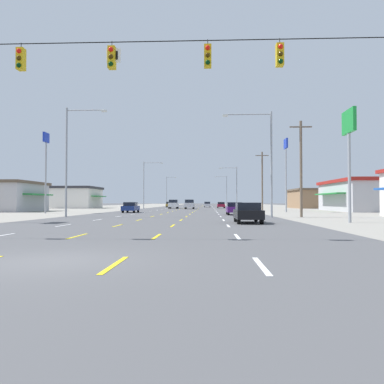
{
  "coord_description": "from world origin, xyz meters",
  "views": [
    {
      "loc": [
        4.0,
        -9.66,
        1.51
      ],
      "look_at": [
        0.49,
        72.74,
        3.63
      ],
      "focal_mm": 35.93,
      "sensor_mm": 36.0,
      "label": 1
    }
  ],
  "objects_px": {
    "streetlight_right_row_2": "(226,189)",
    "sedan_far_right_nearest": "(248,212)",
    "suv_center_turn_midfar": "(190,204)",
    "pole_sign_right_row_1": "(286,158)",
    "pole_sign_left_row_1": "(46,157)",
    "pole_sign_right_row_0": "(349,135)",
    "streetlight_left_row_0": "(70,154)",
    "hatchback_far_left_farthest": "(169,204)",
    "streetlight_left_row_1": "(146,181)",
    "streetlight_right_row_1": "(235,184)",
    "sedan_far_right_farther": "(221,205)",
    "streetlight_left_row_2": "(167,189)",
    "suv_inner_left_far": "(174,204)",
    "hatchback_inner_right_distant_a": "(207,204)",
    "sedan_far_left_mid": "(131,207)",
    "sedan_far_right_near": "(234,208)",
    "streetlight_right_row_0": "(266,155)"
  },
  "relations": [
    {
      "from": "streetlight_left_row_2",
      "to": "streetlight_left_row_0",
      "type": "bearing_deg",
      "value": -89.95
    },
    {
      "from": "sedan_far_right_nearest",
      "to": "streetlight_right_row_2",
      "type": "height_order",
      "value": "streetlight_right_row_2"
    },
    {
      "from": "hatchback_far_left_farthest",
      "to": "streetlight_right_row_0",
      "type": "distance_m",
      "value": 71.34
    },
    {
      "from": "sedan_far_right_near",
      "to": "hatchback_inner_right_distant_a",
      "type": "relative_size",
      "value": 1.15
    },
    {
      "from": "hatchback_inner_right_distant_a",
      "to": "streetlight_right_row_1",
      "type": "distance_m",
      "value": 25.65
    },
    {
      "from": "hatchback_far_left_farthest",
      "to": "streetlight_right_row_1",
      "type": "bearing_deg",
      "value": -54.6
    },
    {
      "from": "suv_inner_left_far",
      "to": "hatchback_far_left_farthest",
      "type": "xyz_separation_m",
      "value": [
        -3.13,
        21.79,
        -0.24
      ]
    },
    {
      "from": "hatchback_inner_right_distant_a",
      "to": "streetlight_right_row_2",
      "type": "xyz_separation_m",
      "value": [
        6.08,
        21.32,
        5.12
      ]
    },
    {
      "from": "sedan_far_right_nearest",
      "to": "streetlight_left_row_2",
      "type": "height_order",
      "value": "streetlight_left_row_2"
    },
    {
      "from": "streetlight_left_row_0",
      "to": "pole_sign_right_row_1",
      "type": "bearing_deg",
      "value": 36.1
    },
    {
      "from": "sedan_far_right_nearest",
      "to": "suv_center_turn_midfar",
      "type": "distance_m",
      "value": 54.27
    },
    {
      "from": "suv_center_turn_midfar",
      "to": "sedan_far_right_farther",
      "type": "distance_m",
      "value": 12.76
    },
    {
      "from": "sedan_far_right_near",
      "to": "streetlight_right_row_1",
      "type": "xyz_separation_m",
      "value": [
        2.72,
        38.45,
        4.56
      ]
    },
    {
      "from": "pole_sign_right_row_0",
      "to": "streetlight_right_row_1",
      "type": "relative_size",
      "value": 0.9
    },
    {
      "from": "sedan_far_right_farther",
      "to": "streetlight_right_row_2",
      "type": "height_order",
      "value": "streetlight_right_row_2"
    },
    {
      "from": "sedan_far_left_mid",
      "to": "streetlight_left_row_1",
      "type": "distance_m",
      "value": 30.59
    },
    {
      "from": "streetlight_left_row_0",
      "to": "pole_sign_right_row_0",
      "type": "bearing_deg",
      "value": -20.92
    },
    {
      "from": "streetlight_right_row_2",
      "to": "sedan_far_right_nearest",
      "type": "bearing_deg",
      "value": -91.66
    },
    {
      "from": "sedan_far_right_nearest",
      "to": "sedan_far_left_mid",
      "type": "bearing_deg",
      "value": 118.03
    },
    {
      "from": "streetlight_right_row_2",
      "to": "streetlight_right_row_0",
      "type": "bearing_deg",
      "value": -90.08
    },
    {
      "from": "sedan_far_right_near",
      "to": "streetlight_right_row_2",
      "type": "bearing_deg",
      "value": 88.14
    },
    {
      "from": "sedan_far_right_near",
      "to": "streetlight_right_row_0",
      "type": "bearing_deg",
      "value": -70.5
    },
    {
      "from": "suv_center_turn_midfar",
      "to": "pole_sign_left_row_1",
      "type": "xyz_separation_m",
      "value": [
        -17.55,
        -31.59,
        6.5
      ]
    },
    {
      "from": "sedan_far_right_nearest",
      "to": "sedan_far_right_farther",
      "type": "height_order",
      "value": "same"
    },
    {
      "from": "sedan_far_left_mid",
      "to": "hatchback_inner_right_distant_a",
      "type": "relative_size",
      "value": 1.15
    },
    {
      "from": "suv_center_turn_midfar",
      "to": "hatchback_inner_right_distant_a",
      "type": "xyz_separation_m",
      "value": [
        3.68,
        26.45,
        -0.24
      ]
    },
    {
      "from": "sedan_far_right_near",
      "to": "sedan_far_left_mid",
      "type": "xyz_separation_m",
      "value": [
        -13.93,
        8.44,
        0.0
      ]
    },
    {
      "from": "sedan_far_right_nearest",
      "to": "pole_sign_right_row_0",
      "type": "relative_size",
      "value": 0.55
    },
    {
      "from": "streetlight_left_row_1",
      "to": "streetlight_right_row_1",
      "type": "relative_size",
      "value": 1.13
    },
    {
      "from": "streetlight_right_row_1",
      "to": "streetlight_right_row_0",
      "type": "bearing_deg",
      "value": -90.13
    },
    {
      "from": "suv_inner_left_far",
      "to": "sedan_far_right_farther",
      "type": "height_order",
      "value": "suv_inner_left_far"
    },
    {
      "from": "suv_center_turn_midfar",
      "to": "pole_sign_right_row_1",
      "type": "distance_m",
      "value": 30.6
    },
    {
      "from": "sedan_far_left_mid",
      "to": "sedan_far_right_nearest",
      "type": "bearing_deg",
      "value": -61.97
    },
    {
      "from": "suv_center_turn_midfar",
      "to": "pole_sign_left_row_1",
      "type": "distance_m",
      "value": 36.72
    },
    {
      "from": "pole_sign_left_row_1",
      "to": "streetlight_right_row_2",
      "type": "height_order",
      "value": "pole_sign_left_row_1"
    },
    {
      "from": "sedan_far_right_nearest",
      "to": "hatchback_far_left_farthest",
      "type": "xyz_separation_m",
      "value": [
        -13.68,
        79.15,
        0.03
      ]
    },
    {
      "from": "pole_sign_left_row_1",
      "to": "streetlight_left_row_0",
      "type": "relative_size",
      "value": 0.98
    },
    {
      "from": "streetlight_left_row_0",
      "to": "sedan_far_right_nearest",
      "type": "bearing_deg",
      "value": -30.94
    },
    {
      "from": "pole_sign_right_row_1",
      "to": "streetlight_right_row_0",
      "type": "height_order",
      "value": "pole_sign_right_row_1"
    },
    {
      "from": "sedan_far_right_near",
      "to": "pole_sign_left_row_1",
      "type": "xyz_separation_m",
      "value": [
        -24.57,
        4.92,
        6.77
      ]
    },
    {
      "from": "sedan_far_right_nearest",
      "to": "suv_center_turn_midfar",
      "type": "bearing_deg",
      "value": 97.21
    },
    {
      "from": "suv_center_turn_midfar",
      "to": "sedan_far_right_farther",
      "type": "bearing_deg",
      "value": 56.56
    },
    {
      "from": "streetlight_left_row_0",
      "to": "streetlight_left_row_1",
      "type": "relative_size",
      "value": 1.06
    },
    {
      "from": "streetlight_left_row_0",
      "to": "sedan_far_right_farther",
      "type": "bearing_deg",
      "value": 72.87
    },
    {
      "from": "sedan_far_right_nearest",
      "to": "sedan_far_right_farther",
      "type": "relative_size",
      "value": 1.0
    },
    {
      "from": "suv_inner_left_far",
      "to": "streetlight_right_row_2",
      "type": "xyz_separation_m",
      "value": [
        13.5,
        44.25,
        4.88
      ]
    },
    {
      "from": "hatchback_inner_right_distant_a",
      "to": "streetlight_left_row_0",
      "type": "xyz_separation_m",
      "value": [
        -13.47,
        -70.34,
        5.47
      ]
    },
    {
      "from": "sedan_far_right_farther",
      "to": "pole_sign_left_row_1",
      "type": "xyz_separation_m",
      "value": [
        -24.58,
        -42.23,
        6.77
      ]
    },
    {
      "from": "sedan_far_right_farther",
      "to": "pole_sign_right_row_0",
      "type": "distance_m",
      "value": 64.38
    },
    {
      "from": "sedan_far_left_mid",
      "to": "streetlight_right_row_2",
      "type": "distance_m",
      "value": 77.82
    }
  ]
}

